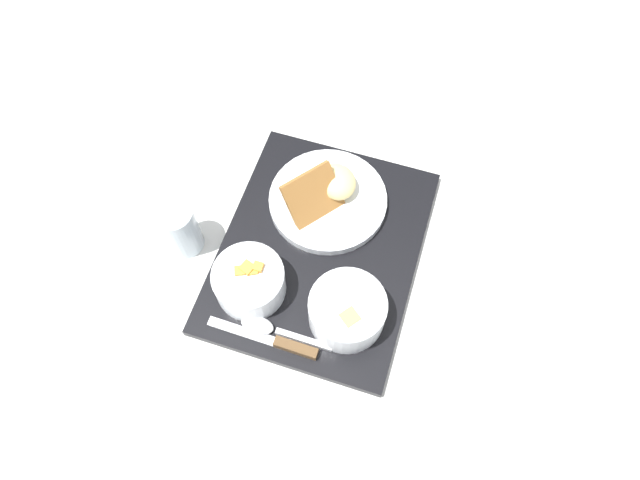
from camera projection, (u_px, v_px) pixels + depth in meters
name	position (u px, v px, depth m)	size (l,w,h in m)	color
ground_plane	(320.00, 252.00, 0.97)	(4.00, 4.00, 0.00)	silver
serving_tray	(320.00, 250.00, 0.96)	(0.45, 0.38, 0.02)	black
bowl_salad	(249.00, 280.00, 0.89)	(0.11, 0.11, 0.07)	silver
bowl_soup	(347.00, 310.00, 0.87)	(0.12, 0.12, 0.06)	silver
plate_main	(329.00, 197.00, 0.98)	(0.20, 0.20, 0.08)	silver
knife	(283.00, 344.00, 0.87)	(0.04, 0.18, 0.02)	silver
spoon	(269.00, 329.00, 0.88)	(0.04, 0.15, 0.01)	silver
glass_water	(180.00, 230.00, 0.93)	(0.06, 0.06, 0.10)	silver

